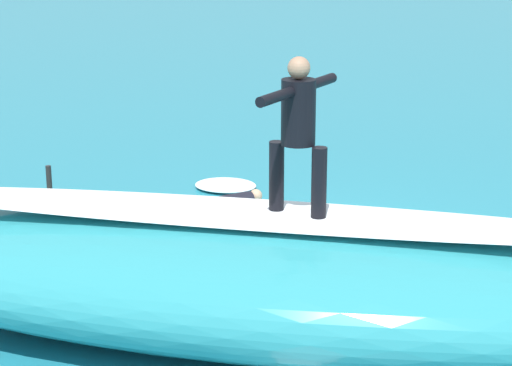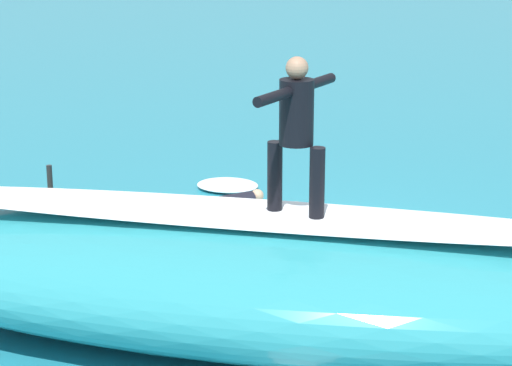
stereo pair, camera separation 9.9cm
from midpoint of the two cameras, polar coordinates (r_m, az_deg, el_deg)
The scene contains 9 objects.
ground_plane at distance 12.38m, azimuth 4.64°, elevation -4.14°, with size 120.00×120.00×0.00m, color teal.
wave_crest at distance 9.71m, azimuth -0.10°, elevation -5.81°, with size 9.68×2.87×1.31m, color teal.
wave_foam_lip at distance 9.47m, azimuth -0.10°, elevation -1.91°, with size 8.23×1.00×0.08m, color white.
surfboard_riding at distance 9.40m, azimuth 2.19°, elevation -2.08°, with size 2.22×0.45×0.08m, color yellow.
surfer_riding at distance 9.14m, azimuth 2.26°, elevation 3.58°, with size 0.60×1.44×1.57m.
surfboard_paddling at distance 13.66m, azimuth -1.92°, elevation -1.96°, with size 2.49×0.53×0.07m, color silver.
surfer_paddling at distance 13.56m, azimuth -2.38°, elevation -1.40°, with size 1.29×1.21×0.29m.
buoy_marker at distance 12.41m, azimuth -12.44°, elevation -2.70°, with size 0.70×0.70×1.19m.
foam_patch_near at distance 15.06m, azimuth -2.04°, elevation -0.13°, with size 0.99×0.82×0.11m, color white.
Camera 1 is at (-1.39, 11.53, 4.30)m, focal length 66.19 mm.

